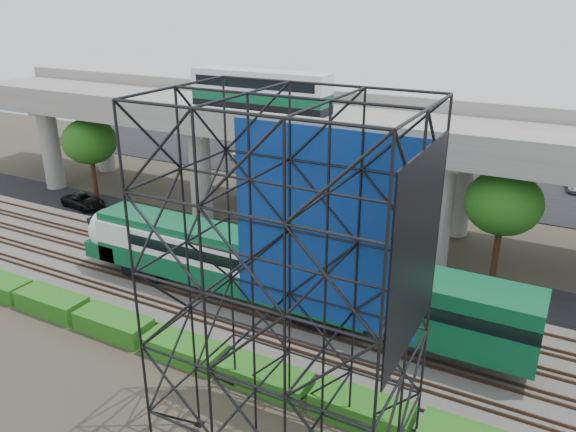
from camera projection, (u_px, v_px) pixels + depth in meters
The scene contains 13 objects.
ground at pixel (216, 315), 33.89m from camera, with size 140.00×140.00×0.00m, color #474233.
ballast_bed at pixel (234, 299), 35.50m from camera, with size 90.00×12.00×0.20m, color slate.
service_road at pixel (295, 250), 42.51m from camera, with size 90.00×5.00×0.08m, color black.
parking_lot at pixel (393, 171), 61.82m from camera, with size 90.00×18.00×0.08m, color black.
harbor_water at pixel (441, 131), 79.92m from camera, with size 140.00×40.00×0.03m, color slate.
rail_tracks at pixel (234, 297), 35.43m from camera, with size 90.00×9.52×0.16m.
commuter_train at pixel (257, 266), 33.68m from camera, with size 29.30×3.06×4.30m.
overpass at pixel (323, 129), 44.23m from camera, with size 80.00×12.00×12.40m.
scaffold_tower at pixel (288, 303), 20.58m from camera, with size 9.36×6.36×15.00m.
hedge_strip at pixel (184, 349), 29.71m from camera, with size 34.60×1.80×1.20m.
trees at pixel (277, 154), 47.18m from camera, with size 40.94×16.94×7.69m.
suv at pixel (84, 201), 50.70m from camera, with size 2.09×4.54×1.26m, color black.
parked_cars at pixel (386, 165), 61.44m from camera, with size 37.71×9.69×1.31m.
Camera 1 is at (17.63, -23.86, 17.98)m, focal length 35.00 mm.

